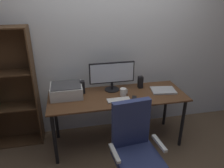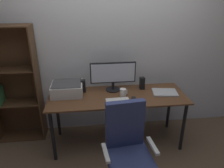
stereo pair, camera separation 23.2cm
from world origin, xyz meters
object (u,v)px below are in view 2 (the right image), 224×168
object	(u,v)px
mouse	(133,99)
desk	(118,101)
coffee_mug	(123,92)
laptop	(165,92)
speaker_left	(83,86)
keyboard	(117,100)
office_chair	(128,155)
printer	(67,89)
bookshelf	(14,86)
monitor	(113,74)
speaker_right	(142,83)

from	to	relation	value
mouse	desk	bearing A→B (deg)	155.84
coffee_mug	laptop	xyz separation A→B (m)	(0.57, 0.02, -0.04)
mouse	speaker_left	world-z (taller)	speaker_left
keyboard	office_chair	size ratio (longest dim) A/B	0.29
desk	printer	bearing A→B (deg)	169.39
speaker_left	office_chair	distance (m)	1.12
printer	bookshelf	xyz separation A→B (m)	(-0.74, 0.20, -0.02)
keyboard	printer	xyz separation A→B (m)	(-0.63, 0.27, 0.07)
printer	office_chair	size ratio (longest dim) A/B	0.40
bookshelf	desk	bearing A→B (deg)	-13.00
monitor	mouse	size ratio (longest dim) A/B	6.37
monitor	keyboard	xyz separation A→B (m)	(0.02, -0.32, -0.22)
mouse	bookshelf	world-z (taller)	bookshelf
monitor	office_chair	bearing A→B (deg)	-87.80
bookshelf	speaker_left	bearing A→B (deg)	-8.94
monitor	speaker_right	distance (m)	0.43
coffee_mug	bookshelf	size ratio (longest dim) A/B	0.06
laptop	office_chair	size ratio (longest dim) A/B	0.32
monitor	speaker_left	size ratio (longest dim) A/B	3.60
office_chair	bookshelf	bearing A→B (deg)	135.50
desk	speaker_right	bearing A→B (deg)	25.24
speaker_right	office_chair	distance (m)	1.10
coffee_mug	bookshelf	bearing A→B (deg)	166.96
laptop	bookshelf	xyz separation A→B (m)	(-2.03, 0.32, 0.05)
laptop	mouse	bearing A→B (deg)	-153.07
coffee_mug	printer	world-z (taller)	printer
mouse	bookshelf	size ratio (longest dim) A/B	0.06
keyboard	mouse	distance (m)	0.20
printer	keyboard	bearing A→B (deg)	-22.88
keyboard	printer	distance (m)	0.69
mouse	speaker_right	bearing A→B (deg)	76.94
bookshelf	monitor	bearing A→B (deg)	-5.95
desk	mouse	world-z (taller)	mouse
desk	coffee_mug	world-z (taller)	coffee_mug
keyboard	laptop	distance (m)	0.68
office_chair	bookshelf	size ratio (longest dim) A/B	0.62
speaker_left	office_chair	world-z (taller)	office_chair
laptop	office_chair	world-z (taller)	office_chair
speaker_right	laptop	bearing A→B (deg)	-32.01
desk	speaker_left	size ratio (longest dim) A/B	10.54
mouse	coffee_mug	distance (m)	0.18
speaker_right	speaker_left	bearing A→B (deg)	180.00
mouse	office_chair	distance (m)	0.73
laptop	coffee_mug	bearing A→B (deg)	-169.96
monitor	laptop	bearing A→B (deg)	-14.75
laptop	speaker_left	size ratio (longest dim) A/B	1.88
keyboard	bookshelf	world-z (taller)	bookshelf
speaker_left	mouse	bearing A→B (deg)	-27.70
monitor	mouse	distance (m)	0.45
bookshelf	coffee_mug	bearing A→B (deg)	-13.04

